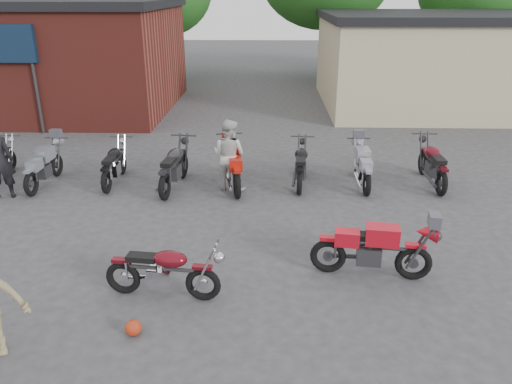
{
  "coord_description": "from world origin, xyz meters",
  "views": [
    {
      "loc": [
        1.14,
        -6.67,
        4.61
      ],
      "look_at": [
        0.88,
        2.47,
        0.9
      ],
      "focal_mm": 35.0,
      "sensor_mm": 36.0,
      "label": 1
    }
  ],
  "objects_px": {
    "helmet": "(133,328)",
    "row_bike_3": "(174,164)",
    "sportbike": "(374,246)",
    "row_bike_4": "(233,163)",
    "row_bike_7": "(433,162)",
    "row_bike_2": "(114,162)",
    "row_bike_6": "(363,164)",
    "person_light": "(229,155)",
    "row_bike_5": "(301,163)",
    "row_bike_1": "(44,164)",
    "vintage_motorcycle": "(164,268)"
  },
  "relations": [
    {
      "from": "sportbike",
      "to": "row_bike_3",
      "type": "xyz_separation_m",
      "value": [
        -4.15,
        4.07,
        0.04
      ]
    },
    {
      "from": "helmet",
      "to": "row_bike_7",
      "type": "height_order",
      "value": "row_bike_7"
    },
    {
      "from": "vintage_motorcycle",
      "to": "row_bike_3",
      "type": "relative_size",
      "value": 0.86
    },
    {
      "from": "row_bike_5",
      "to": "row_bike_7",
      "type": "xyz_separation_m",
      "value": [
        3.32,
        0.07,
        0.04
      ]
    },
    {
      "from": "row_bike_6",
      "to": "row_bike_7",
      "type": "height_order",
      "value": "row_bike_7"
    },
    {
      "from": "person_light",
      "to": "row_bike_2",
      "type": "relative_size",
      "value": 0.92
    },
    {
      "from": "row_bike_3",
      "to": "row_bike_4",
      "type": "height_order",
      "value": "row_bike_4"
    },
    {
      "from": "person_light",
      "to": "sportbike",
      "type": "bearing_deg",
      "value": 150.81
    },
    {
      "from": "person_light",
      "to": "row_bike_4",
      "type": "bearing_deg",
      "value": -88.3
    },
    {
      "from": "helmet",
      "to": "row_bike_2",
      "type": "distance_m",
      "value": 6.42
    },
    {
      "from": "sportbike",
      "to": "helmet",
      "type": "distance_m",
      "value": 4.11
    },
    {
      "from": "vintage_motorcycle",
      "to": "row_bike_4",
      "type": "height_order",
      "value": "row_bike_4"
    },
    {
      "from": "person_light",
      "to": "row_bike_2",
      "type": "xyz_separation_m",
      "value": [
        -2.97,
        0.34,
        -0.33
      ]
    },
    {
      "from": "row_bike_6",
      "to": "row_bike_2",
      "type": "bearing_deg",
      "value": 90.44
    },
    {
      "from": "row_bike_7",
      "to": "person_light",
      "type": "bearing_deg",
      "value": 95.16
    },
    {
      "from": "person_light",
      "to": "row_bike_4",
      "type": "relative_size",
      "value": 0.82
    },
    {
      "from": "row_bike_6",
      "to": "row_bike_7",
      "type": "distance_m",
      "value": 1.78
    },
    {
      "from": "row_bike_1",
      "to": "row_bike_2",
      "type": "xyz_separation_m",
      "value": [
        1.72,
        0.21,
        -0.01
      ]
    },
    {
      "from": "row_bike_2",
      "to": "row_bike_4",
      "type": "bearing_deg",
      "value": -93.52
    },
    {
      "from": "person_light",
      "to": "row_bike_4",
      "type": "height_order",
      "value": "person_light"
    },
    {
      "from": "row_bike_2",
      "to": "row_bike_7",
      "type": "bearing_deg",
      "value": -89.7
    },
    {
      "from": "row_bike_3",
      "to": "row_bike_4",
      "type": "relative_size",
      "value": 0.99
    },
    {
      "from": "row_bike_3",
      "to": "row_bike_7",
      "type": "height_order",
      "value": "row_bike_3"
    },
    {
      "from": "row_bike_4",
      "to": "row_bike_7",
      "type": "height_order",
      "value": "row_bike_4"
    },
    {
      "from": "helmet",
      "to": "row_bike_4",
      "type": "xyz_separation_m",
      "value": [
        1.03,
        5.92,
        0.51
      ]
    },
    {
      "from": "person_light",
      "to": "row_bike_3",
      "type": "distance_m",
      "value": 1.4
    },
    {
      "from": "row_bike_1",
      "to": "row_bike_6",
      "type": "relative_size",
      "value": 1.01
    },
    {
      "from": "row_bike_2",
      "to": "row_bike_5",
      "type": "height_order",
      "value": "row_bike_5"
    },
    {
      "from": "row_bike_4",
      "to": "row_bike_6",
      "type": "distance_m",
      "value": 3.25
    },
    {
      "from": "row_bike_3",
      "to": "row_bike_5",
      "type": "bearing_deg",
      "value": -77.16
    },
    {
      "from": "helmet",
      "to": "row_bike_5",
      "type": "xyz_separation_m",
      "value": [
        2.72,
        6.13,
        0.45
      ]
    },
    {
      "from": "helmet",
      "to": "person_light",
      "type": "relative_size",
      "value": 0.14
    },
    {
      "from": "row_bike_2",
      "to": "row_bike_5",
      "type": "bearing_deg",
      "value": -89.93
    },
    {
      "from": "row_bike_5",
      "to": "row_bike_6",
      "type": "height_order",
      "value": "row_bike_5"
    },
    {
      "from": "helmet",
      "to": "row_bike_3",
      "type": "xyz_separation_m",
      "value": [
        -0.43,
        5.78,
        0.5
      ]
    },
    {
      "from": "sportbike",
      "to": "row_bike_2",
      "type": "relative_size",
      "value": 1.04
    },
    {
      "from": "row_bike_6",
      "to": "row_bike_5",
      "type": "bearing_deg",
      "value": 88.64
    },
    {
      "from": "row_bike_1",
      "to": "row_bike_5",
      "type": "bearing_deg",
      "value": -85.69
    },
    {
      "from": "row_bike_2",
      "to": "row_bike_4",
      "type": "relative_size",
      "value": 0.89
    },
    {
      "from": "row_bike_1",
      "to": "row_bike_6",
      "type": "bearing_deg",
      "value": -86.47
    },
    {
      "from": "helmet",
      "to": "row_bike_5",
      "type": "distance_m",
      "value": 6.72
    },
    {
      "from": "sportbike",
      "to": "row_bike_5",
      "type": "distance_m",
      "value": 4.54
    },
    {
      "from": "helmet",
      "to": "row_bike_1",
      "type": "xyz_separation_m",
      "value": [
        -3.74,
        5.87,
        0.45
      ]
    },
    {
      "from": "row_bike_4",
      "to": "row_bike_7",
      "type": "distance_m",
      "value": 5.02
    },
    {
      "from": "sportbike",
      "to": "helmet",
      "type": "xyz_separation_m",
      "value": [
        -3.72,
        -1.7,
        -0.46
      ]
    },
    {
      "from": "helmet",
      "to": "row_bike_3",
      "type": "height_order",
      "value": "row_bike_3"
    },
    {
      "from": "sportbike",
      "to": "row_bike_3",
      "type": "bearing_deg",
      "value": 143.65
    },
    {
      "from": "person_light",
      "to": "row_bike_1",
      "type": "relative_size",
      "value": 0.91
    },
    {
      "from": "row_bike_2",
      "to": "row_bike_6",
      "type": "bearing_deg",
      "value": -90.51
    },
    {
      "from": "person_light",
      "to": "row_bike_5",
      "type": "xyz_separation_m",
      "value": [
        1.78,
        0.4,
        -0.31
      ]
    }
  ]
}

